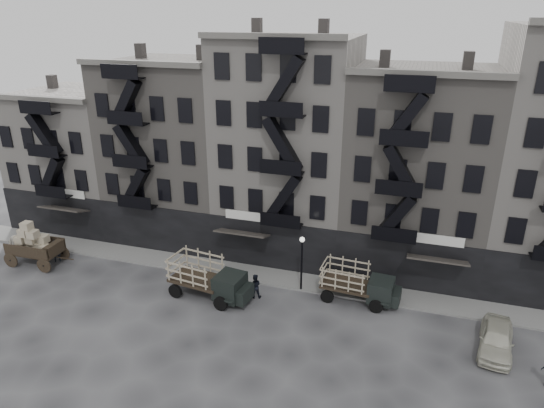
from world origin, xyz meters
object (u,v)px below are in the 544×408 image
(stake_truck_west, at_px, (208,275))
(pedestrian_west, at_px, (56,251))
(pedestrian_mid, at_px, (255,286))
(stake_truck_east, at_px, (358,281))
(wagon, at_px, (33,240))
(car_east, at_px, (496,339))
(horse, at_px, (18,241))

(stake_truck_west, bearing_deg, pedestrian_west, -176.63)
(pedestrian_west, height_order, pedestrian_mid, pedestrian_west)
(pedestrian_mid, bearing_deg, pedestrian_west, -20.61)
(pedestrian_west, bearing_deg, stake_truck_east, -38.79)
(wagon, relative_size, pedestrian_west, 2.38)
(stake_truck_east, relative_size, pedestrian_west, 3.01)
(car_east, xyz_separation_m, pedestrian_mid, (-15.46, 1.13, 0.12))
(stake_truck_east, xyz_separation_m, car_east, (8.56, -2.90, -0.75))
(car_east, distance_m, pedestrian_mid, 15.50)
(stake_truck_east, bearing_deg, horse, -174.51)
(pedestrian_mid, bearing_deg, wagon, -18.25)
(stake_truck_west, bearing_deg, pedestrian_mid, 23.02)
(horse, xyz_separation_m, wagon, (3.10, -1.52, 1.28))
(stake_truck_east, distance_m, car_east, 9.07)
(stake_truck_east, bearing_deg, pedestrian_mid, -161.67)
(stake_truck_east, relative_size, car_east, 1.19)
(stake_truck_west, bearing_deg, stake_truck_east, 22.48)
(pedestrian_mid, bearing_deg, car_east, 155.99)
(car_east, distance_m, pedestrian_west, 32.33)
(stake_truck_east, distance_m, pedestrian_west, 23.80)
(wagon, relative_size, stake_truck_east, 0.79)
(stake_truck_east, xyz_separation_m, pedestrian_west, (-23.74, -1.53, -0.62))
(wagon, distance_m, stake_truck_west, 15.12)
(wagon, xyz_separation_m, stake_truck_east, (25.14, 2.26, -0.54))
(stake_truck_west, relative_size, stake_truck_east, 1.12)
(wagon, bearing_deg, horse, 152.53)
(horse, distance_m, stake_truck_east, 28.25)
(horse, height_order, pedestrian_mid, pedestrian_mid)
(wagon, bearing_deg, stake_truck_west, -2.72)
(stake_truck_west, distance_m, stake_truck_east, 10.36)
(stake_truck_west, xyz_separation_m, stake_truck_east, (10.03, 2.61, -0.15))
(stake_truck_west, xyz_separation_m, car_east, (18.59, -0.29, -0.90))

